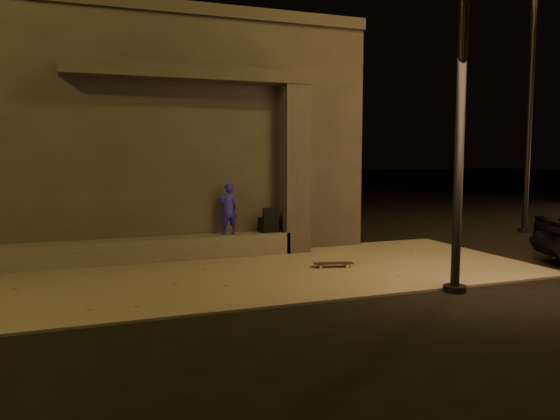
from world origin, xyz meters
name	(u,v)px	position (x,y,z in m)	size (l,w,h in m)	color
ground	(283,303)	(0.00, 0.00, 0.00)	(120.00, 120.00, 0.00)	black
sidewalk	(244,274)	(0.00, 2.00, 0.02)	(11.00, 4.40, 0.04)	slate
building	(150,136)	(-1.00, 6.49, 2.61)	(9.00, 5.10, 5.22)	#34312F
ledge	(146,250)	(-1.50, 3.75, 0.27)	(6.00, 0.55, 0.45)	#514F4A
column	(294,169)	(1.70, 3.75, 1.84)	(0.55, 0.55, 3.60)	#34312F
canopy	(192,74)	(-0.50, 3.80, 3.78)	(5.00, 0.70, 0.28)	#34312F
skateboarder	(228,209)	(0.21, 3.75, 1.03)	(0.39, 0.26, 1.07)	#241DBD
backpack	(268,224)	(1.10, 3.75, 0.68)	(0.43, 0.32, 0.54)	black
skateboard	(333,264)	(1.73, 1.87, 0.11)	(0.78, 0.37, 0.08)	black
street_lamp_0	(464,10)	(2.78, -0.33, 4.32)	(0.36, 0.36, 7.66)	black
street_lamp_2	(531,84)	(8.98, 4.48, 4.08)	(0.36, 0.36, 7.19)	black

